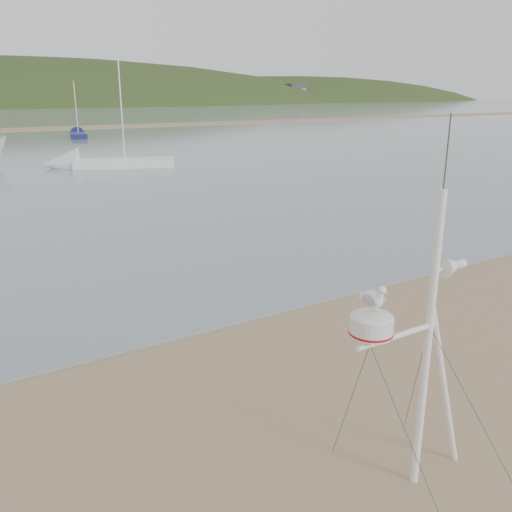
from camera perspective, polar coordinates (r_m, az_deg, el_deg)
mast_rig at (r=6.82m, az=17.01°, el=-15.07°), size 1.95×2.08×4.41m
sailboat_blue_far at (r=62.07m, az=-18.26°, el=12.10°), size 2.72×6.32×6.14m
sailboat_white_near at (r=35.98m, az=-17.26°, el=9.29°), size 8.20×4.96×7.99m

